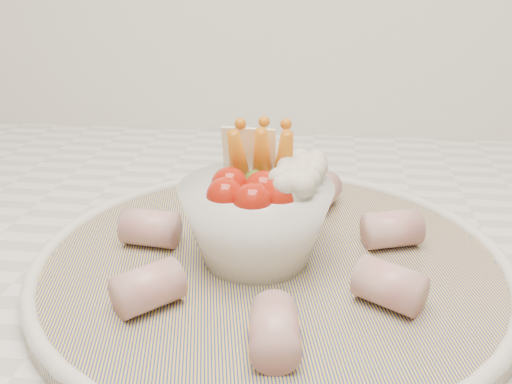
# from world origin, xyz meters

# --- Properties ---
(serving_platter) EXTENTS (0.46, 0.46, 0.02)m
(serving_platter) POSITION_xyz_m (-0.02, 1.35, 0.93)
(serving_platter) COLOR navy
(serving_platter) RESTS_ON kitchen_counter
(veggie_bowl) EXTENTS (0.12, 0.12, 0.11)m
(veggie_bowl) POSITION_xyz_m (-0.03, 1.35, 0.98)
(veggie_bowl) COLOR white
(veggie_bowl) RESTS_ON serving_platter
(cured_meat_rolls) EXTENTS (0.25, 0.27, 0.03)m
(cured_meat_rolls) POSITION_xyz_m (-0.02, 1.35, 0.95)
(cured_meat_rolls) COLOR #B05053
(cured_meat_rolls) RESTS_ON serving_platter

